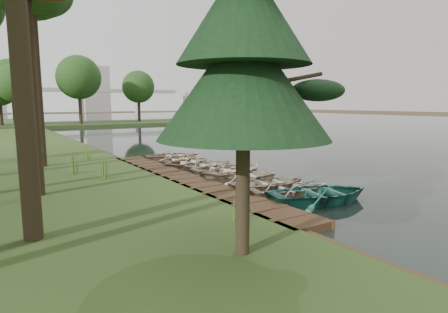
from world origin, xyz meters
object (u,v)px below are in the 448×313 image
rowboat_0 (320,191)px  rowboat_1 (290,187)px  stored_rowboat (34,154)px  rowboat_2 (270,182)px  boardwalk (185,181)px  pine_tree (244,44)px

rowboat_0 → rowboat_1: 1.37m
rowboat_1 → stored_rowboat: size_ratio=1.17×
rowboat_0 → stored_rowboat: stored_rowboat is taller
rowboat_2 → stored_rowboat: stored_rowboat is taller
rowboat_2 → rowboat_1: bearing=-172.3°
boardwalk → rowboat_2: rowboat_2 is taller
boardwalk → rowboat_1: bearing=-60.8°
rowboat_0 → rowboat_2: bearing=21.4°
boardwalk → rowboat_1: (2.43, -4.35, 0.26)m
boardwalk → stored_rowboat: bearing=115.7°
rowboat_0 → boardwalk: bearing=40.5°
rowboat_2 → boardwalk: bearing=45.1°
boardwalk → stored_rowboat: size_ratio=5.32×
rowboat_1 → rowboat_2: 1.23m
rowboat_1 → pine_tree: size_ratio=0.45×
rowboat_0 → stored_rowboat: (-7.76, 16.21, 0.15)m
boardwalk → stored_rowboat: stored_rowboat is taller
rowboat_1 → rowboat_2: (-0.01, 1.23, -0.01)m
rowboat_2 → pine_tree: bearing=142.6°
boardwalk → rowboat_1: rowboat_1 is taller
boardwalk → pine_tree: size_ratio=2.07×
rowboat_2 → pine_tree: pine_tree is taller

